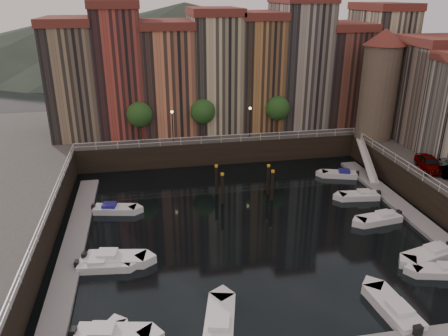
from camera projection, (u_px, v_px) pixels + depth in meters
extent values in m
plane|color=black|center=(250.00, 224.00, 42.12)|extent=(200.00, 200.00, 0.00)
cube|color=black|center=(210.00, 131.00, 65.28)|extent=(80.00, 20.00, 3.00)
cube|color=gray|center=(74.00, 244.00, 38.43)|extent=(2.00, 28.00, 0.35)
cube|color=gray|center=(409.00, 213.00, 43.85)|extent=(2.00, 28.00, 0.35)
cone|color=#2D382D|center=(73.00, 41.00, 134.85)|extent=(80.00, 80.00, 14.00)
cone|color=#2D382D|center=(185.00, 32.00, 139.96)|extent=(100.00, 100.00, 18.00)
cone|color=#2D382D|center=(289.00, 40.00, 146.93)|extent=(70.00, 70.00, 12.00)
cube|color=#846F54|center=(75.00, 82.00, 56.81)|extent=(6.00, 10.00, 14.00)
cube|color=maroon|center=(67.00, 21.00, 54.01)|extent=(6.30, 10.30, 1.00)
cube|color=#9E3C31|center=(121.00, 72.00, 57.43)|extent=(5.80, 10.00, 16.00)
cube|color=maroon|center=(115.00, 4.00, 54.25)|extent=(6.10, 10.30, 1.00)
cube|color=#CB7853|center=(168.00, 80.00, 58.92)|extent=(6.50, 10.00, 13.50)
cube|color=maroon|center=(165.00, 24.00, 56.21)|extent=(6.80, 10.30, 1.00)
cube|color=beige|center=(214.00, 73.00, 59.70)|extent=(6.20, 10.00, 15.00)
cube|color=maroon|center=(214.00, 11.00, 56.72)|extent=(6.50, 10.30, 1.00)
cube|color=#A5703D|center=(256.00, 74.00, 60.79)|extent=(5.60, 10.00, 14.50)
cube|color=maroon|center=(258.00, 15.00, 57.89)|extent=(5.90, 10.30, 1.00)
cube|color=gray|center=(298.00, 65.00, 61.42)|extent=(6.40, 10.00, 16.50)
cube|color=brown|center=(338.00, 76.00, 63.11)|extent=(6.00, 10.00, 13.00)
cube|color=maroon|center=(343.00, 26.00, 60.49)|extent=(6.30, 10.30, 1.00)
cube|color=#C3B28F|center=(377.00, 67.00, 63.63)|extent=(5.90, 10.00, 15.50)
cube|color=maroon|center=(385.00, 6.00, 60.55)|extent=(6.20, 10.30, 1.00)
cube|color=#7B6A5D|center=(437.00, 95.00, 54.14)|extent=(9.00, 8.00, 12.00)
cube|color=maroon|center=(447.00, 40.00, 51.71)|extent=(9.30, 8.30, 1.00)
cylinder|color=#6B5B4C|center=(378.00, 92.00, 55.33)|extent=(4.60, 4.60, 12.00)
cone|color=maroon|center=(386.00, 37.00, 52.79)|extent=(5.20, 5.20, 2.00)
cylinder|color=black|center=(141.00, 133.00, 55.48)|extent=(0.30, 0.30, 2.40)
sphere|color=#1E4719|center=(139.00, 114.00, 54.59)|extent=(3.20, 3.20, 3.20)
cylinder|color=black|center=(203.00, 130.00, 56.82)|extent=(0.30, 0.30, 2.40)
sphere|color=#1E4719|center=(203.00, 112.00, 55.92)|extent=(3.20, 3.20, 3.20)
cylinder|color=black|center=(277.00, 126.00, 58.49)|extent=(0.30, 0.30, 2.40)
sphere|color=#1E4719|center=(278.00, 108.00, 57.60)|extent=(3.20, 3.20, 3.20)
cylinder|color=black|center=(173.00, 127.00, 54.94)|extent=(0.12, 0.12, 4.00)
sphere|color=#FFD88C|center=(172.00, 112.00, 54.19)|extent=(0.36, 0.36, 0.36)
cylinder|color=black|center=(250.00, 123.00, 56.61)|extent=(0.12, 0.12, 4.00)
sphere|color=#FFD88C|center=(250.00, 108.00, 55.87)|extent=(0.36, 0.36, 0.36)
cube|color=white|center=(221.00, 136.00, 55.24)|extent=(36.00, 0.08, 0.08)
cube|color=white|center=(221.00, 139.00, 55.41)|extent=(36.00, 0.06, 0.06)
cube|color=white|center=(432.00, 177.00, 42.74)|extent=(0.08, 34.00, 0.08)
cube|color=white|center=(431.00, 182.00, 42.91)|extent=(0.06, 34.00, 0.06)
cube|color=white|center=(46.00, 208.00, 36.72)|extent=(0.08, 34.00, 0.08)
cube|color=white|center=(47.00, 212.00, 36.89)|extent=(0.06, 34.00, 0.06)
cube|color=white|center=(367.00, 160.00, 53.45)|extent=(2.78, 8.26, 2.81)
cube|color=white|center=(367.00, 156.00, 53.26)|extent=(1.93, 8.32, 3.65)
cylinder|color=black|center=(222.00, 190.00, 45.73)|extent=(0.32, 0.32, 3.60)
cylinder|color=orange|center=(222.00, 174.00, 45.04)|extent=(0.36, 0.36, 0.25)
cylinder|color=black|center=(216.00, 182.00, 47.86)|extent=(0.32, 0.32, 3.60)
cylinder|color=orange|center=(216.00, 166.00, 47.17)|extent=(0.36, 0.36, 0.25)
cylinder|color=black|center=(272.00, 187.00, 46.44)|extent=(0.32, 0.32, 3.60)
cylinder|color=orange|center=(273.00, 171.00, 45.74)|extent=(0.36, 0.36, 0.25)
cylinder|color=black|center=(268.00, 181.00, 47.93)|extent=(0.32, 0.32, 3.60)
cylinder|color=orange|center=(269.00, 166.00, 47.24)|extent=(0.36, 0.36, 0.25)
cube|color=silver|center=(102.00, 331.00, 27.70)|extent=(1.75, 1.58, 0.55)
cube|color=black|center=(74.00, 333.00, 27.80)|extent=(0.48, 0.61, 0.76)
cube|color=silver|center=(105.00, 266.00, 35.21)|extent=(4.34, 2.06, 0.71)
cube|color=silver|center=(97.00, 262.00, 35.01)|extent=(1.45, 1.28, 0.48)
cube|color=black|center=(77.00, 264.00, 34.97)|extent=(0.38, 0.51, 0.67)
cube|color=silver|center=(116.00, 260.00, 35.94)|extent=(5.12, 2.70, 0.83)
cube|color=silver|center=(107.00, 254.00, 35.75)|extent=(1.76, 1.58, 0.55)
cube|color=black|center=(85.00, 257.00, 35.82)|extent=(0.48, 0.61, 0.77)
cube|color=silver|center=(115.00, 210.00, 44.32)|extent=(4.41, 2.39, 0.71)
cube|color=navy|center=(109.00, 206.00, 44.17)|extent=(1.52, 1.37, 0.47)
cube|color=black|center=(94.00, 207.00, 44.26)|extent=(0.42, 0.53, 0.66)
cube|color=silver|center=(439.00, 271.00, 34.51)|extent=(4.28, 2.43, 0.69)
cube|color=silver|center=(447.00, 267.00, 34.33)|extent=(1.50, 1.36, 0.46)
cube|color=silver|center=(428.00, 256.00, 36.48)|extent=(5.00, 2.94, 0.80)
cube|color=silver|center=(435.00, 249.00, 36.55)|extent=(1.77, 1.61, 0.53)
cube|color=silver|center=(379.00, 219.00, 42.41)|extent=(4.53, 2.24, 0.74)
cube|color=silver|center=(384.00, 214.00, 42.41)|extent=(1.53, 1.36, 0.49)
cube|color=black|center=(399.00, 214.00, 42.97)|extent=(0.41, 0.54, 0.69)
cube|color=silver|center=(359.00, 196.00, 47.24)|extent=(4.30, 2.03, 0.71)
cube|color=silver|center=(364.00, 192.00, 47.13)|extent=(1.43, 1.27, 0.47)
cube|color=black|center=(379.00, 194.00, 47.31)|extent=(0.38, 0.50, 0.66)
cube|color=silver|center=(339.00, 175.00, 52.86)|extent=(4.36, 2.73, 0.69)
cube|color=navy|center=(344.00, 172.00, 52.64)|extent=(1.57, 1.45, 0.46)
cube|color=black|center=(358.00, 174.00, 52.53)|extent=(0.45, 0.54, 0.65)
cube|color=silver|center=(220.00, 322.00, 29.16)|extent=(3.05, 5.27, 0.85)
cube|color=silver|center=(219.00, 323.00, 28.35)|extent=(1.69, 1.86, 0.56)
cube|color=silver|center=(393.00, 309.00, 30.36)|extent=(2.30, 5.06, 0.84)
cube|color=silver|center=(400.00, 309.00, 29.57)|extent=(1.46, 1.67, 0.56)
cube|color=black|center=(417.00, 331.00, 27.96)|extent=(0.59, 0.44, 0.78)
imported|color=gray|center=(429.00, 164.00, 46.54)|extent=(2.80, 4.86, 1.56)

